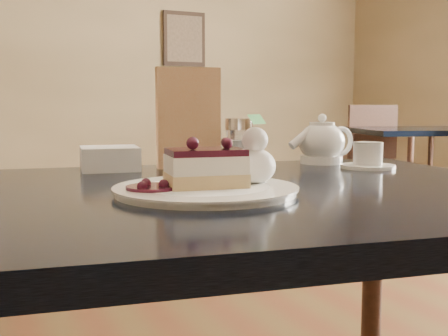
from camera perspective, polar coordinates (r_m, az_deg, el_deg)
name	(u,v)px	position (r m, az deg, el deg)	size (l,w,h in m)	color
main_table	(198,236)	(0.98, -2.62, -6.91)	(1.37, 1.02, 0.78)	black
dessert_plate	(206,190)	(0.92, -1.88, -2.29)	(0.29, 0.29, 0.01)	white
cheesecake_slice	(206,168)	(0.91, -1.88, 0.00)	(0.14, 0.11, 0.06)	#E0B67E
whipped_cream	(255,166)	(0.95, 3.16, 0.21)	(0.07, 0.07, 0.06)	white
berry_sauce	(152,188)	(0.89, -7.31, -1.99)	(0.08, 0.08, 0.01)	#4A1123
tea_set	(330,146)	(1.39, 10.75, 2.21)	(0.21, 0.25, 0.11)	white
menu_card	(188,118)	(1.29, -3.64, 5.08)	(0.15, 0.03, 0.23)	beige
sugar_shaker	(239,143)	(1.28, 1.51, 2.57)	(0.06, 0.06, 0.11)	white
napkin_stack	(110,158)	(1.28, -11.53, 0.97)	(0.13, 0.13, 0.05)	white
bg_table_far_right	(419,216)	(4.60, 19.22, -4.65)	(1.19, 1.82, 1.21)	black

